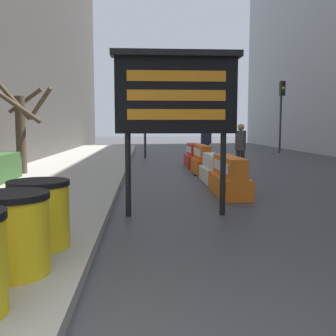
{
  "coord_description": "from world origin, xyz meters",
  "views": [
    {
      "loc": [
        0.6,
        -2.02,
        1.55
      ],
      "look_at": [
        0.98,
        4.18,
        0.9
      ],
      "focal_mm": 42.0,
      "sensor_mm": 36.0,
      "label": 1
    }
  ],
  "objects": [
    {
      "name": "pedestrian_worker",
      "position": [
        3.74,
        10.52,
        0.97
      ],
      "size": [
        0.43,
        0.5,
        1.64
      ],
      "rotation": [
        0.0,
        0.0,
        4.24
      ],
      "color": "#333338",
      "rests_on": "ground_plane"
    },
    {
      "name": "traffic_light_far_side",
      "position": [
        8.64,
        20.64,
        3.02
      ],
      "size": [
        0.28,
        0.45,
        4.18
      ],
      "color": "#2D2D30",
      "rests_on": "ground_plane"
    },
    {
      "name": "jersey_barrier_orange_far",
      "position": [
        2.55,
        11.0,
        0.41
      ],
      "size": [
        0.53,
        1.91,
        0.94
      ],
      "color": "orange",
      "rests_on": "ground_plane"
    },
    {
      "name": "traffic_cone_near",
      "position": [
        2.37,
        10.34,
        0.32
      ],
      "size": [
        0.37,
        0.37,
        0.66
      ],
      "color": "black",
      "rests_on": "ground_plane"
    },
    {
      "name": "jersey_barrier_orange_near",
      "position": [
        2.55,
        6.79,
        0.39
      ],
      "size": [
        0.64,
        1.98,
        0.88
      ],
      "color": "orange",
      "rests_on": "ground_plane"
    },
    {
      "name": "bare_tree",
      "position": [
        -3.03,
        9.99,
        1.65
      ],
      "size": [
        1.74,
        1.95,
        2.88
      ],
      "color": "#4C3D2D",
      "rests_on": "sidewalk_left"
    },
    {
      "name": "jersey_barrier_white",
      "position": [
        2.55,
        8.87,
        0.34
      ],
      "size": [
        0.54,
        1.83,
        0.78
      ],
      "color": "silver",
      "rests_on": "ground_plane"
    },
    {
      "name": "jersey_barrier_red_striped",
      "position": [
        2.55,
        13.1,
        0.39
      ],
      "size": [
        0.62,
        1.64,
        0.89
      ],
      "color": "red",
      "rests_on": "ground_plane"
    },
    {
      "name": "message_board",
      "position": [
        1.15,
        4.72,
        2.09
      ],
      "size": [
        2.19,
        0.36,
        2.81
      ],
      "color": "black",
      "rests_on": "ground_plane"
    },
    {
      "name": "barrel_drum_middle",
      "position": [
        -0.66,
        1.71,
        0.54
      ],
      "size": [
        0.71,
        0.71,
        0.79
      ],
      "color": "yellow",
      "rests_on": "sidewalk_left"
    },
    {
      "name": "traffic_light_near_curb",
      "position": [
        0.68,
        17.4,
        2.95
      ],
      "size": [
        0.28,
        0.45,
        4.07
      ],
      "color": "#2D2D30",
      "rests_on": "ground_plane"
    },
    {
      "name": "barrel_drum_back",
      "position": [
        -0.62,
        2.56,
        0.54
      ],
      "size": [
        0.71,
        0.71,
        0.79
      ],
      "color": "yellow",
      "rests_on": "sidewalk_left"
    },
    {
      "name": "pedestrian_passerby",
      "position": [
        3.36,
        15.2,
        0.97
      ],
      "size": [
        0.44,
        0.27,
        1.64
      ],
      "rotation": [
        0.0,
        0.0,
        3.18
      ],
      "color": "#333338",
      "rests_on": "ground_plane"
    }
  ]
}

